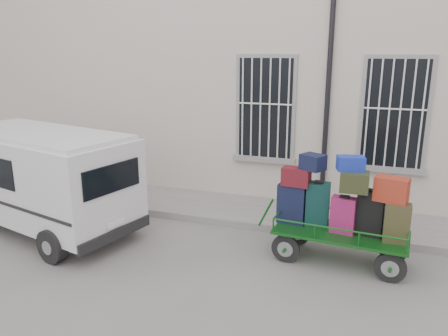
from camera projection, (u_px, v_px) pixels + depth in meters
ground at (244, 262)px, 7.49m from camera, size 80.00×80.00×0.00m
building at (303, 70)px, 11.73m from camera, size 24.00×5.15×6.00m
sidewalk at (272, 214)px, 9.48m from camera, size 24.00×1.70×0.15m
luggage_cart at (341, 210)px, 7.26m from camera, size 2.60×1.18×1.87m
van at (42, 175)px, 8.52m from camera, size 4.29×2.61×2.02m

